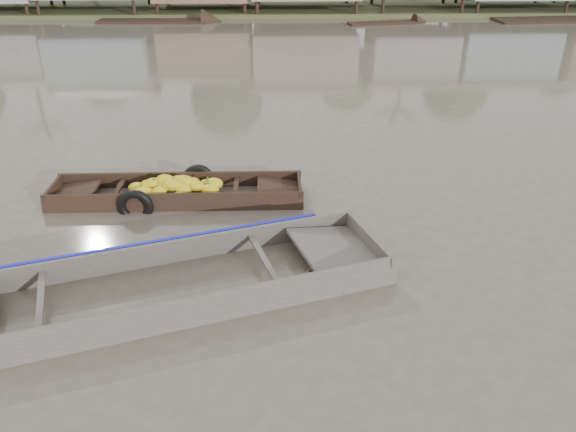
{
  "coord_description": "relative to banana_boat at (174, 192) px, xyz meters",
  "views": [
    {
      "loc": [
        0.38,
        -7.95,
        5.48
      ],
      "look_at": [
        0.63,
        0.74,
        0.8
      ],
      "focal_mm": 35.0,
      "sensor_mm": 36.0,
      "label": 1
    }
  ],
  "objects": [
    {
      "name": "ground",
      "position": [
        1.78,
        -3.11,
        -0.15
      ],
      "size": [
        120.0,
        120.0,
        0.0
      ],
      "primitive_type": "plane",
      "color": "#514B3E",
      "rests_on": "ground"
    },
    {
      "name": "banana_boat",
      "position": [
        0.0,
        0.0,
        0.0
      ],
      "size": [
        5.44,
        1.49,
        0.78
      ],
      "rotation": [
        0.0,
        0.0,
        0.0
      ],
      "color": "black",
      "rests_on": "ground"
    },
    {
      "name": "viewer_boat",
      "position": [
        0.32,
        -3.54,
        -0.09
      ],
      "size": [
        7.84,
        4.2,
        0.61
      ],
      "rotation": [
        0.0,
        0.0,
        0.31
      ],
      "color": "#403A36",
      "rests_on": "ground"
    },
    {
      "name": "distant_boats",
      "position": [
        13.82,
        20.26,
        -0.2
      ],
      "size": [
        35.21,
        16.48,
        0.35
      ],
      "color": "black",
      "rests_on": "ground"
    }
  ]
}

